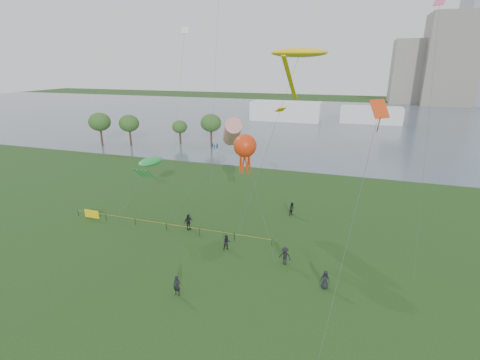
% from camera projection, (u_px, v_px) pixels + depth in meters
% --- Properties ---
extents(ground_plane, '(400.00, 400.00, 0.00)m').
position_uv_depth(ground_plane, '(195.00, 336.00, 23.59)').
color(ground_plane, black).
extents(lake, '(400.00, 120.00, 0.08)m').
position_uv_depth(lake, '(324.00, 120.00, 113.77)').
color(lake, slate).
rests_on(lake, ground_plane).
extents(building_mid, '(20.00, 20.00, 38.00)m').
position_uv_depth(building_mid, '(449.00, 60.00, 150.22)').
color(building_mid, slate).
rests_on(building_mid, ground_plane).
extents(building_low, '(16.00, 18.00, 28.00)m').
position_uv_depth(building_low, '(410.00, 72.00, 161.31)').
color(building_low, gray).
rests_on(building_low, ground_plane).
extents(pavilion_left, '(22.00, 8.00, 6.00)m').
position_uv_depth(pavilion_left, '(286.00, 111.00, 111.81)').
color(pavilion_left, white).
rests_on(pavilion_left, ground_plane).
extents(pavilion_right, '(18.00, 7.00, 5.00)m').
position_uv_depth(pavilion_right, '(371.00, 115.00, 107.09)').
color(pavilion_right, white).
rests_on(pavilion_right, ground_plane).
extents(trees, '(28.09, 11.90, 7.40)m').
position_uv_depth(trees, '(150.00, 123.00, 76.71)').
color(trees, '#382419').
rests_on(trees, ground_plane).
extents(fence, '(24.07, 0.07, 1.05)m').
position_uv_depth(fence, '(119.00, 218.00, 40.27)').
color(fence, black).
rests_on(fence, ground_plane).
extents(spectator_a, '(0.98, 0.94, 1.59)m').
position_uv_depth(spectator_a, '(227.00, 243.00, 34.27)').
color(spectator_a, black).
rests_on(spectator_a, ground_plane).
extents(spectator_b, '(1.21, 0.83, 1.73)m').
position_uv_depth(spectator_b, '(285.00, 256.00, 31.75)').
color(spectator_b, black).
rests_on(spectator_b, ground_plane).
extents(spectator_c, '(0.96, 1.14, 1.83)m').
position_uv_depth(spectator_c, '(188.00, 222.00, 38.41)').
color(spectator_c, black).
rests_on(spectator_c, ground_plane).
extents(spectator_d, '(0.79, 0.53, 1.59)m').
position_uv_depth(spectator_d, '(325.00, 280.00, 28.39)').
color(spectator_d, black).
rests_on(spectator_d, ground_plane).
extents(spectator_f, '(0.62, 0.41, 1.70)m').
position_uv_depth(spectator_f, '(177.00, 286.00, 27.53)').
color(spectator_f, black).
rests_on(spectator_f, ground_plane).
extents(spectator_g, '(0.95, 1.00, 1.64)m').
position_uv_depth(spectator_g, '(292.00, 209.00, 42.15)').
color(spectator_g, black).
rests_on(spectator_g, ground_plane).
extents(kite_stingray, '(7.32, 10.20, 19.00)m').
position_uv_depth(kite_stingray, '(299.00, 53.00, 33.63)').
color(kite_stingray, '#3F3F42').
extents(kite_windsock, '(7.68, 9.99, 11.83)m').
position_uv_depth(kite_windsock, '(232.00, 132.00, 41.32)').
color(kite_windsock, '#3F3F42').
extents(kite_creature, '(3.86, 6.49, 7.13)m').
position_uv_depth(kite_creature, '(151.00, 162.00, 40.47)').
color(kite_creature, '#3F3F42').
extents(kite_octopus, '(6.15, 7.45, 10.68)m').
position_uv_depth(kite_octopus, '(245.00, 146.00, 36.11)').
color(kite_octopus, '#3F3F42').
extents(kite_delta, '(3.48, 14.53, 15.13)m').
position_uv_depth(kite_delta, '(377.00, 120.00, 24.63)').
color(kite_delta, '#3F3F42').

